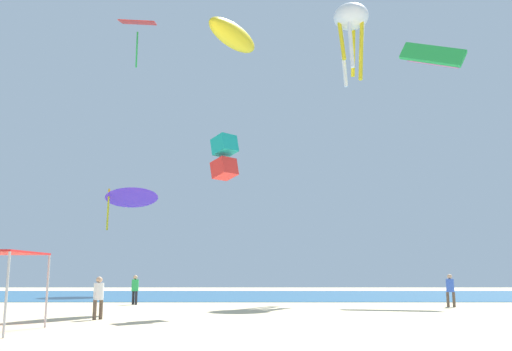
# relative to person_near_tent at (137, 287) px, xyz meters

# --- Properties ---
(ground) EXTENTS (110.00, 110.00, 0.10)m
(ground) POSITION_rel_person_near_tent_xyz_m (6.86, -14.10, -1.02)
(ground) COLOR beige
(ocean_strip) EXTENTS (110.00, 23.22, 0.03)m
(ocean_strip) POSITION_rel_person_near_tent_xyz_m (6.86, 14.07, -0.95)
(ocean_strip) COLOR #28608C
(ocean_strip) RESTS_ON ground
(person_near_tent) EXTENTS (0.39, 0.39, 1.65)m
(person_near_tent) POSITION_rel_person_near_tent_xyz_m (0.00, 0.00, 0.00)
(person_near_tent) COLOR black
(person_near_tent) RESTS_ON ground
(person_leftmost) EXTENTS (0.38, 0.38, 1.61)m
(person_leftmost) POSITION_rel_person_near_tent_xyz_m (0.87, -10.48, -0.03)
(person_leftmost) COLOR brown
(person_leftmost) RESTS_ON ground
(person_central) EXTENTS (0.42, 0.40, 1.70)m
(person_central) POSITION_rel_person_near_tent_xyz_m (17.16, -2.33, 0.03)
(person_central) COLOR brown
(person_central) RESTS_ON ground
(kite_inflatable_yellow) EXTENTS (3.79, 5.04, 1.86)m
(kite_inflatable_yellow) POSITION_rel_person_near_tent_xyz_m (5.45, 0.15, 15.35)
(kite_inflatable_yellow) COLOR yellow
(kite_parafoil_green) EXTENTS (4.49, 2.71, 2.95)m
(kite_parafoil_green) POSITION_rel_person_near_tent_xyz_m (19.99, 6.62, 16.75)
(kite_parafoil_green) COLOR green
(kite_diamond_red) EXTENTS (2.92, 2.80, 4.07)m
(kite_diamond_red) POSITION_rel_person_near_tent_xyz_m (-2.07, 7.07, 19.35)
(kite_diamond_red) COLOR red
(kite_octopus_white) EXTENTS (3.33, 3.33, 6.49)m
(kite_octopus_white) POSITION_rel_person_near_tent_xyz_m (14.36, 8.34, 20.30)
(kite_octopus_white) COLOR white
(kite_box_teal) EXTENTS (1.38, 1.38, 2.07)m
(kite_box_teal) POSITION_rel_person_near_tent_xyz_m (5.44, -7.13, 6.06)
(kite_box_teal) COLOR teal
(kite_delta_purple) EXTENTS (5.52, 5.55, 4.03)m
(kite_delta_purple) POSITION_rel_person_near_tent_xyz_m (-3.49, 13.54, 7.36)
(kite_delta_purple) COLOR purple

